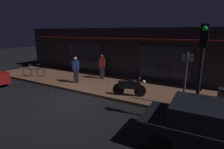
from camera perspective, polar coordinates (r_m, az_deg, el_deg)
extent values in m
plane|color=black|center=(9.32, -12.71, -8.00)|extent=(60.00, 60.00, 0.00)
cube|color=brown|center=(11.53, -2.55, -3.07)|extent=(18.00, 4.00, 0.15)
cube|color=black|center=(14.10, 4.95, 7.12)|extent=(18.00, 2.80, 3.60)
cube|color=#262838|center=(14.66, -8.96, 6.07)|extent=(3.20, 0.04, 2.00)
cube|color=#262838|center=(11.74, 16.12, 3.86)|extent=(3.20, 0.04, 2.00)
cube|color=#591919|center=(12.56, 1.74, 11.18)|extent=(16.20, 0.50, 0.12)
cylinder|color=black|center=(9.32, 2.07, -4.72)|extent=(0.61, 0.30, 0.60)
cylinder|color=black|center=(9.20, 8.86, -5.13)|extent=(0.61, 0.30, 0.60)
cube|color=black|center=(9.16, 5.48, -3.27)|extent=(1.13, 0.61, 0.36)
ellipsoid|color=black|center=(9.08, 6.45, -2.11)|extent=(0.49, 0.36, 0.20)
sphere|color=#F9EDB7|center=(9.05, 10.04, -2.30)|extent=(0.18, 0.18, 0.18)
cylinder|color=gray|center=(9.01, 8.82, -1.20)|extent=(0.20, 0.53, 0.03)
torus|color=black|center=(14.50, -25.24, 0.75)|extent=(0.61, 0.33, 0.66)
torus|color=black|center=(14.04, -21.68, 0.71)|extent=(0.61, 0.33, 0.66)
cube|color=#1E478C|center=(14.22, -23.57, 1.59)|extent=(0.83, 0.43, 0.06)
cube|color=brown|center=(14.29, -24.56, 2.66)|extent=(0.21, 0.16, 0.06)
cylinder|color=#1E478C|center=(13.97, -22.18, 2.99)|extent=(0.21, 0.39, 0.02)
cube|color=#28232D|center=(11.68, -11.27, -0.56)|extent=(0.34, 0.30, 0.85)
cube|color=navy|center=(11.53, -11.44, 2.89)|extent=(0.44, 0.36, 0.58)
sphere|color=tan|center=(11.46, -11.53, 4.96)|extent=(0.22, 0.22, 0.22)
cylinder|color=navy|center=(11.30, -11.80, 2.30)|extent=(0.12, 0.12, 0.52)
cylinder|color=navy|center=(11.78, -11.05, 2.79)|extent=(0.12, 0.12, 0.52)
cube|color=#28232D|center=(12.49, -3.18, 0.61)|extent=(0.33, 0.28, 0.85)
cube|color=maroon|center=(12.35, -3.23, 3.84)|extent=(0.43, 0.33, 0.58)
sphere|color=brown|center=(12.29, -3.25, 5.77)|extent=(0.22, 0.22, 0.22)
cylinder|color=maroon|center=(12.12, -3.55, 3.31)|extent=(0.11, 0.11, 0.52)
cylinder|color=maroon|center=(12.61, -2.91, 3.73)|extent=(0.11, 0.11, 0.52)
cylinder|color=#47474C|center=(8.28, 22.10, -1.59)|extent=(0.09, 0.09, 2.40)
cube|color=beige|center=(8.10, 22.70, 4.91)|extent=(0.44, 0.03, 0.30)
cylinder|color=#2D4C33|center=(8.83, 31.58, -6.99)|extent=(0.44, 0.44, 0.85)
cylinder|color=black|center=(8.70, 31.95, -4.11)|extent=(0.48, 0.48, 0.08)
cylinder|color=black|center=(6.80, 25.89, -1.19)|extent=(0.12, 0.12, 3.60)
cube|color=black|center=(6.61, 27.20, 11.05)|extent=(0.24, 0.24, 0.70)
sphere|color=#1ED838|center=(6.48, 27.32, 12.80)|extent=(0.16, 0.16, 0.16)
cylinder|color=black|center=(13.48, -31.03, -1.50)|extent=(0.65, 0.26, 0.64)
cylinder|color=black|center=(6.86, 18.28, -13.57)|extent=(0.65, 0.25, 0.64)
cylinder|color=black|center=(5.53, 15.20, -20.47)|extent=(0.65, 0.25, 0.64)
cube|color=black|center=(6.03, 30.28, -16.36)|extent=(4.17, 1.92, 0.68)
cube|color=black|center=(5.78, 29.43, -11.44)|extent=(2.26, 1.69, 0.64)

